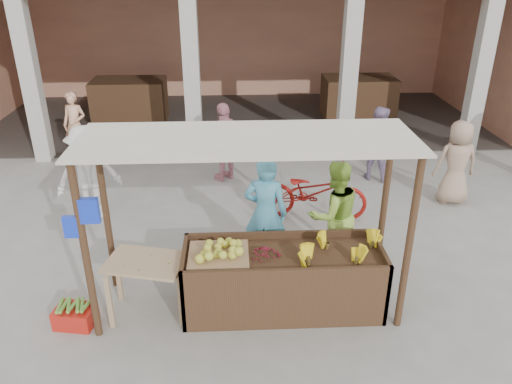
{
  "coord_description": "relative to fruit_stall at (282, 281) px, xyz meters",
  "views": [
    {
      "loc": [
        -0.11,
        -5.44,
        4.31
      ],
      "look_at": [
        0.21,
        1.2,
        1.15
      ],
      "focal_mm": 35.0,
      "sensor_mm": 36.0,
      "label": 1
    }
  ],
  "objects": [
    {
      "name": "ground",
      "position": [
        -0.5,
        0.0,
        -0.4
      ],
      "size": [
        60.0,
        60.0,
        0.0
      ],
      "primitive_type": "plane",
      "color": "slate",
      "rests_on": "ground"
    },
    {
      "name": "market_building",
      "position": [
        -0.45,
        8.93,
        2.3
      ],
      "size": [
        14.4,
        6.4,
        4.2
      ],
      "color": "tan",
      "rests_on": "ground"
    },
    {
      "name": "fruit_stall",
      "position": [
        0.0,
        0.0,
        0.0
      ],
      "size": [
        2.6,
        0.95,
        0.8
      ],
      "primitive_type": "cube",
      "color": "#482B1C",
      "rests_on": "ground"
    },
    {
      "name": "stall_awning",
      "position": [
        -0.51,
        0.06,
        1.58
      ],
      "size": [
        4.09,
        1.35,
        2.39
      ],
      "color": "#482B1C",
      "rests_on": "ground"
    },
    {
      "name": "banana_heap",
      "position": [
        0.71,
        -0.04,
        0.49
      ],
      "size": [
        1.02,
        0.56,
        0.19
      ],
      "primitive_type": null,
      "color": "yellow",
      "rests_on": "fruit_stall"
    },
    {
      "name": "melon_tray",
      "position": [
        -0.83,
        0.0,
        0.49
      ],
      "size": [
        0.77,
        0.67,
        0.2
      ],
      "color": "#A07952",
      "rests_on": "fruit_stall"
    },
    {
      "name": "berry_heap",
      "position": [
        -0.25,
        -0.0,
        0.47
      ],
      "size": [
        0.42,
        0.34,
        0.13
      ],
      "primitive_type": "ellipsoid",
      "color": "maroon",
      "rests_on": "fruit_stall"
    },
    {
      "name": "side_table",
      "position": [
        -1.76,
        -0.03,
        0.26
      ],
      "size": [
        1.11,
        0.87,
        0.8
      ],
      "rotation": [
        0.0,
        0.0,
        -0.24
      ],
      "color": "tan",
      "rests_on": "ground"
    },
    {
      "name": "papaya_pile",
      "position": [
        -1.76,
        -0.03,
        0.5
      ],
      "size": [
        0.72,
        0.41,
        0.2
      ],
      "primitive_type": null,
      "color": "#458029",
      "rests_on": "side_table"
    },
    {
      "name": "red_crate",
      "position": [
        -2.68,
        -0.25,
        -0.27
      ],
      "size": [
        0.54,
        0.43,
        0.25
      ],
      "primitive_type": "cube",
      "rotation": [
        0.0,
        0.0,
        -0.18
      ],
      "color": "red",
      "rests_on": "ground"
    },
    {
      "name": "plantain_bundle",
      "position": [
        -2.68,
        -0.25,
        -0.11
      ],
      "size": [
        0.38,
        0.26,
        0.08
      ],
      "primitive_type": null,
      "color": "#5E9235",
      "rests_on": "red_crate"
    },
    {
      "name": "produce_sacks",
      "position": [
        2.04,
        5.47,
        -0.07
      ],
      "size": [
        1.08,
        0.81,
        0.66
      ],
      "color": "maroon",
      "rests_on": "ground"
    },
    {
      "name": "vendor_blue",
      "position": [
        -0.16,
        1.03,
        0.54
      ],
      "size": [
        0.8,
        0.66,
        1.88
      ],
      "primitive_type": "imported",
      "rotation": [
        0.0,
        0.0,
        2.91
      ],
      "color": "#4DA5C5",
      "rests_on": "ground"
    },
    {
      "name": "vendor_green",
      "position": [
        0.85,
        1.0,
        0.49
      ],
      "size": [
        0.97,
        0.73,
        1.78
      ],
      "primitive_type": "imported",
      "rotation": [
        0.0,
        0.0,
        3.44
      ],
      "color": "#A0D045",
      "rests_on": "ground"
    },
    {
      "name": "motorcycle",
      "position": [
        0.77,
        2.5,
        0.13
      ],
      "size": [
        1.04,
        2.12,
        1.06
      ],
      "primitive_type": "imported",
      "rotation": [
        0.0,
        0.0,
        1.39
      ],
      "color": "maroon",
      "rests_on": "ground"
    },
    {
      "name": "shopper_a",
      "position": [
        -3.16,
        2.7,
        0.53
      ],
      "size": [
        1.34,
        1.06,
        1.87
      ],
      "primitive_type": "imported",
      "rotation": [
        0.0,
        0.0,
        0.45
      ],
      "color": "silver",
      "rests_on": "ground"
    },
    {
      "name": "shopper_b",
      "position": [
        -0.78,
        4.31,
        0.48
      ],
      "size": [
        1.15,
        1.08,
        1.77
      ],
      "primitive_type": "imported",
      "rotation": [
        0.0,
        0.0,
        3.82
      ],
      "color": "#CB808D",
      "rests_on": "ground"
    },
    {
      "name": "shopper_c",
      "position": [
        3.55,
        3.02,
        0.49
      ],
      "size": [
        0.87,
        0.57,
        1.79
      ],
      "primitive_type": "imported",
      "rotation": [
        0.0,
        0.0,
        3.15
      ],
      "color": "#A1826A",
      "rests_on": "ground"
    },
    {
      "name": "shopper_e",
      "position": [
        -4.26,
        5.8,
        0.41
      ],
      "size": [
        0.69,
        0.58,
        1.61
      ],
      "primitive_type": "imported",
      "rotation": [
        0.0,
        0.0,
        -0.24
      ],
      "color": "#E7A783",
      "rests_on": "ground"
    },
    {
      "name": "shopper_f",
      "position": [
        2.36,
        4.21,
        0.46
      ],
      "size": [
        0.96,
        0.85,
        1.71
      ],
      "primitive_type": "imported",
      "rotation": [
        0.0,
        0.0,
        2.59
      ],
      "color": "#927CA3",
      "rests_on": "ground"
    }
  ]
}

